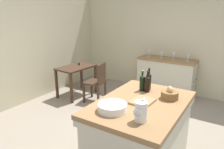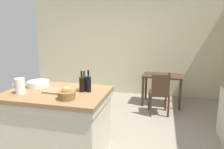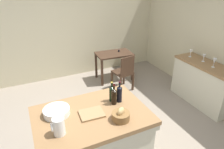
% 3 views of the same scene
% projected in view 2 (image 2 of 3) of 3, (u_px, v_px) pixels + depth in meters
% --- Properties ---
extents(ground_plane, '(6.76, 6.76, 0.00)m').
position_uv_depth(ground_plane, '(96.00, 136.00, 3.55)').
color(ground_plane, gray).
extents(wall_back, '(5.32, 0.12, 2.60)m').
position_uv_depth(wall_back, '(125.00, 47.00, 5.73)').
color(wall_back, beige).
rests_on(wall_back, ground).
extents(island_table, '(1.44, 1.00, 0.92)m').
position_uv_depth(island_table, '(58.00, 119.00, 3.05)').
color(island_table, olive).
rests_on(island_table, ground).
extents(writing_desk, '(0.94, 0.62, 0.77)m').
position_uv_depth(writing_desk, '(162.00, 80.00, 4.92)').
color(writing_desk, '#3D281C').
rests_on(writing_desk, ground).
extents(wooden_chair, '(0.46, 0.46, 0.89)m').
position_uv_depth(wooden_chair, '(159.00, 93.00, 4.35)').
color(wooden_chair, '#3D281C').
rests_on(wooden_chair, ground).
extents(pitcher, '(0.17, 0.13, 0.25)m').
position_uv_depth(pitcher, '(20.00, 86.00, 2.86)').
color(pitcher, white).
rests_on(pitcher, island_table).
extents(wash_bowl, '(0.33, 0.33, 0.09)m').
position_uv_depth(wash_bowl, '(38.00, 84.00, 3.21)').
color(wash_bowl, white).
rests_on(wash_bowl, island_table).
extents(bread_basket, '(0.22, 0.22, 0.17)m').
position_uv_depth(bread_basket, '(67.00, 94.00, 2.64)').
color(bread_basket, brown).
rests_on(bread_basket, island_table).
extents(cutting_board, '(0.32, 0.26, 0.02)m').
position_uv_depth(cutting_board, '(56.00, 91.00, 2.94)').
color(cutting_board, '#99754C').
rests_on(cutting_board, island_table).
extents(wine_bottle_dark, '(0.07, 0.07, 0.32)m').
position_uv_depth(wine_bottle_dark, '(89.00, 83.00, 2.92)').
color(wine_bottle_dark, black).
rests_on(wine_bottle_dark, island_table).
extents(wine_bottle_amber, '(0.07, 0.07, 0.29)m').
position_uv_depth(wine_bottle_amber, '(84.00, 82.00, 3.00)').
color(wine_bottle_amber, black).
rests_on(wine_bottle_amber, island_table).
extents(wine_bottle_green, '(0.07, 0.07, 0.30)m').
position_uv_depth(wine_bottle_green, '(82.00, 83.00, 2.93)').
color(wine_bottle_green, black).
rests_on(wine_bottle_green, island_table).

